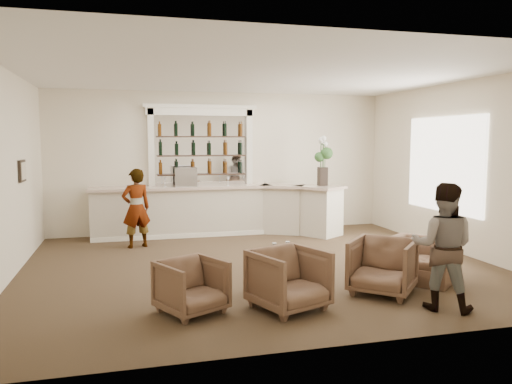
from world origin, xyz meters
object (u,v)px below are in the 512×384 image
(armchair_center, at_px, (289,279))
(flower_vase, at_px, (323,158))
(bar_counter, at_px, (219,210))
(armchair_left, at_px, (192,287))
(guest, at_px, (443,246))
(sommelier, at_px, (136,208))
(espresso_machine, at_px, (186,177))
(armchair_far, at_px, (422,260))
(cocktail_table, at_px, (283,274))
(armchair_right, at_px, (382,266))

(armchair_center, distance_m, flower_vase, 5.42)
(bar_counter, xyz_separation_m, armchair_left, (-1.29, -5.08, -0.23))
(bar_counter, height_order, guest, guest)
(sommelier, bearing_deg, armchair_center, 95.51)
(armchair_left, distance_m, flower_vase, 5.95)
(guest, xyz_separation_m, armchair_center, (-1.92, 0.49, -0.43))
(sommelier, height_order, guest, guest)
(espresso_machine, bearing_deg, armchair_far, -51.72)
(cocktail_table, xyz_separation_m, guest, (1.76, -1.25, 0.57))
(cocktail_table, height_order, guest, guest)
(armchair_right, distance_m, espresso_machine, 5.54)
(flower_vase, bearing_deg, espresso_machine, 168.82)
(armchair_left, relative_size, armchair_center, 0.87)
(sommelier, bearing_deg, espresso_machine, -157.33)
(sommelier, xyz_separation_m, armchair_far, (4.26, -3.60, -0.48))
(flower_vase, bearing_deg, armchair_center, -116.81)
(sommelier, relative_size, armchair_left, 2.13)
(armchair_center, bearing_deg, armchair_right, -9.87)
(sommelier, xyz_separation_m, espresso_machine, (1.13, 0.94, 0.55))
(espresso_machine, xyz_separation_m, flower_vase, (3.06, -0.60, 0.42))
(armchair_far, bearing_deg, sommelier, -169.62)
(bar_counter, distance_m, guest, 6.03)
(armchair_center, distance_m, armchair_right, 1.53)
(guest, distance_m, espresso_machine, 6.36)
(bar_counter, relative_size, guest, 3.47)
(cocktail_table, height_order, sommelier, sommelier)
(sommelier, distance_m, armchair_right, 5.25)
(guest, height_order, armchair_far, guest)
(bar_counter, xyz_separation_m, armchair_right, (1.45, -4.95, -0.18))
(armchair_left, distance_m, armchair_center, 1.25)
(bar_counter, bearing_deg, guest, -71.96)
(espresso_machine, bearing_deg, bar_counter, 0.40)
(espresso_machine, distance_m, flower_vase, 3.15)
(guest, bearing_deg, armchair_far, -76.10)
(armchair_left, bearing_deg, bar_counter, 48.80)
(bar_counter, height_order, espresso_machine, espresso_machine)
(armchair_right, bearing_deg, armchair_left, -134.59)
(cocktail_table, distance_m, armchair_left, 1.52)
(armchair_left, relative_size, armchair_right, 0.87)
(guest, bearing_deg, bar_counter, -35.17)
(sommelier, relative_size, guest, 0.98)
(sommelier, distance_m, espresso_machine, 1.57)
(armchair_left, height_order, armchair_far, armchair_left)
(espresso_machine, bearing_deg, cocktail_table, -75.65)
(armchair_far, relative_size, flower_vase, 0.89)
(espresso_machine, bearing_deg, sommelier, -136.44)
(armchair_left, xyz_separation_m, flower_vase, (3.60, 4.51, 1.43))
(bar_counter, bearing_deg, sommelier, -154.36)
(guest, distance_m, armchair_far, 1.43)
(armchair_center, height_order, flower_vase, flower_vase)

